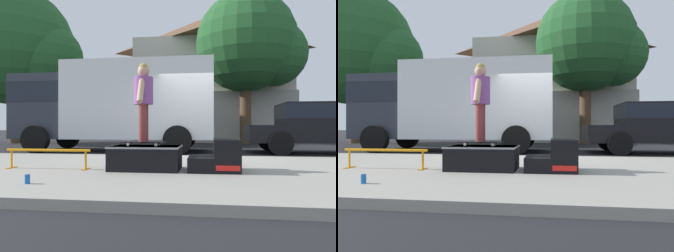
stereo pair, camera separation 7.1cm
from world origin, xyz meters
TOP-DOWN VIEW (x-y plane):
  - ground_plane at (0.00, 0.00)m, footprint 140.00×140.00m
  - sidewalk_slab at (0.00, -3.00)m, footprint 50.00×5.00m
  - skate_box at (-0.77, -3.23)m, footprint 1.19×0.82m
  - kicker_ramp at (0.46, -3.23)m, footprint 0.84×0.77m
  - grind_rail at (-2.50, -3.36)m, footprint 1.54×0.28m
  - skateboard at (-0.82, -3.21)m, footprint 0.80×0.29m
  - skater_kid at (-0.82, -3.21)m, footprint 0.33×0.70m
  - soda_can at (-2.02, -4.74)m, footprint 0.07×0.07m
  - box_truck at (-3.04, 2.20)m, footprint 6.91×2.63m
  - pickup_truck_black at (4.15, 2.05)m, footprint 5.70×2.09m
  - street_tree_main at (-9.52, 6.62)m, footprint 6.73×6.12m
  - street_tree_neighbour at (2.38, 7.48)m, footprint 5.46×4.97m
  - house_behind at (0.41, 12.51)m, footprint 9.54×8.22m

SIDE VIEW (x-z plane):
  - ground_plane at x=0.00m, z-range 0.00..0.00m
  - sidewalk_slab at x=0.00m, z-range 0.00..0.12m
  - soda_can at x=-2.02m, z-range 0.12..0.25m
  - skate_box at x=-0.77m, z-range 0.13..0.54m
  - kicker_ramp at x=0.46m, z-range 0.07..0.60m
  - grind_rail at x=-2.50m, z-range 0.21..0.56m
  - skateboard at x=-0.82m, z-range 0.55..0.62m
  - pickup_truck_black at x=4.15m, z-range 0.09..1.70m
  - skater_kid at x=-0.82m, z-range 0.71..2.08m
  - box_truck at x=-3.04m, z-range 0.18..3.23m
  - house_behind at x=0.41m, z-range 0.04..8.44m
  - street_tree_main at x=-9.52m, z-range 0.83..8.96m
  - street_tree_neighbour at x=2.38m, z-range 1.16..8.75m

